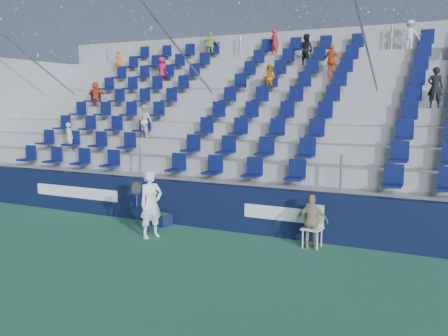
# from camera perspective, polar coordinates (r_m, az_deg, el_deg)

# --- Properties ---
(ground) EXTENTS (70.00, 70.00, 0.00)m
(ground) POSITION_cam_1_polar(r_m,az_deg,el_deg) (10.81, -7.77, -10.65)
(ground) COLOR #32744D
(ground) RESTS_ON ground
(sponsor_wall) EXTENTS (24.00, 0.32, 1.20)m
(sponsor_wall) POSITION_cam_1_polar(r_m,az_deg,el_deg) (13.28, -0.09, -4.49)
(sponsor_wall) COLOR black
(sponsor_wall) RESTS_ON ground
(grandstand) EXTENTS (24.00, 8.17, 6.63)m
(grandstand) POSITION_cam_1_polar(r_m,az_deg,el_deg) (17.73, 7.34, 3.46)
(grandstand) COLOR #989893
(grandstand) RESTS_ON ground
(tennis_player) EXTENTS (0.71, 0.73, 1.70)m
(tennis_player) POSITION_cam_1_polar(r_m,az_deg,el_deg) (12.57, -8.34, -4.08)
(tennis_player) COLOR white
(tennis_player) RESTS_ON ground
(line_judge_chair) EXTENTS (0.47, 0.48, 0.98)m
(line_judge_chair) POSITION_cam_1_polar(r_m,az_deg,el_deg) (11.90, 10.21, -6.22)
(line_judge_chair) COLOR white
(line_judge_chair) RESTS_ON ground
(line_judge) EXTENTS (0.80, 0.50, 1.26)m
(line_judge) POSITION_cam_1_polar(r_m,az_deg,el_deg) (11.74, 10.01, -6.04)
(line_judge) COLOR tan
(line_judge) RESTS_ON ground
(ball_bin) EXTENTS (0.66, 0.50, 0.34)m
(ball_bin) POSITION_cam_1_polar(r_m,az_deg,el_deg) (13.90, -7.31, -5.77)
(ball_bin) COLOR #11183E
(ball_bin) RESTS_ON ground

